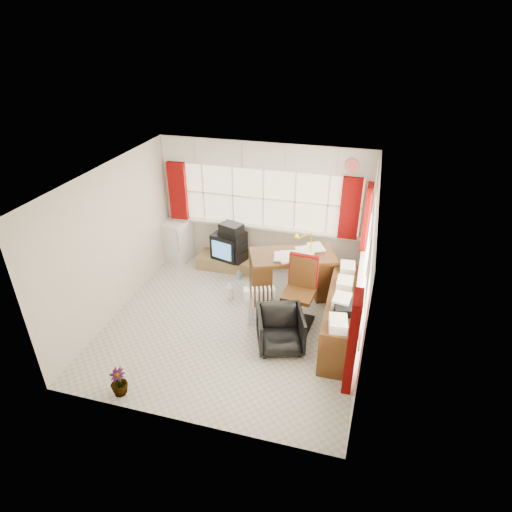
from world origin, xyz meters
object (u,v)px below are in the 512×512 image
(desk_lamp, at_px, (311,238))
(tv_bench, at_px, (233,263))
(desk, at_px, (292,273))
(credenza, at_px, (343,315))
(crt_tv, at_px, (229,245))
(task_chair, at_px, (301,288))
(mini_fridge, at_px, (177,240))
(radiator, at_px, (261,309))
(office_chair, at_px, (280,330))

(desk_lamp, height_order, tv_bench, desk_lamp)
(desk_lamp, xyz_separation_m, tv_bench, (-1.59, 0.48, -0.99))
(desk, relative_size, credenza, 0.81)
(desk, distance_m, crt_tv, 1.52)
(desk, distance_m, tv_bench, 1.48)
(task_chair, distance_m, mini_fridge, 3.12)
(task_chair, bearing_deg, desk, 111.95)
(radiator, distance_m, mini_fridge, 2.74)
(desk, distance_m, desk_lamp, 0.72)
(credenza, bearing_deg, mini_fridge, 155.44)
(desk_lamp, relative_size, office_chair, 0.57)
(task_chair, bearing_deg, desk_lamp, 88.92)
(task_chair, xyz_separation_m, office_chair, (-0.16, -0.75, -0.31))
(credenza, bearing_deg, desk_lamp, 123.67)
(radiator, bearing_deg, credenza, 1.18)
(office_chair, xyz_separation_m, crt_tv, (-1.49, 2.05, 0.19))
(task_chair, xyz_separation_m, mini_fridge, (-2.79, 1.37, -0.20))
(office_chair, height_order, radiator, radiator)
(office_chair, distance_m, tv_bench, 2.49)
(radiator, relative_size, crt_tv, 1.00)
(credenza, distance_m, crt_tv, 2.81)
(credenza, bearing_deg, office_chair, -149.06)
(task_chair, xyz_separation_m, crt_tv, (-1.65, 1.30, -0.12))
(tv_bench, bearing_deg, office_chair, -55.36)
(desk_lamp, relative_size, crt_tv, 0.59)
(desk_lamp, xyz_separation_m, credenza, (0.69, -1.04, -0.72))
(desk, relative_size, crt_tv, 2.40)
(desk, distance_m, office_chair, 1.43)
(crt_tv, bearing_deg, desk_lamp, -16.36)
(credenza, relative_size, tv_bench, 1.43)
(radiator, xyz_separation_m, mini_fridge, (-2.21, 1.63, 0.15))
(office_chair, distance_m, credenza, 1.02)
(mini_fridge, bearing_deg, radiator, -36.41)
(tv_bench, bearing_deg, crt_tv, 173.91)
(task_chair, relative_size, radiator, 1.74)
(office_chair, bearing_deg, desk_lamp, 63.84)
(tv_bench, xyz_separation_m, mini_fridge, (-1.22, 0.08, 0.30))
(office_chair, xyz_separation_m, radiator, (-0.43, 0.49, -0.04))
(desk, relative_size, office_chair, 2.33)
(desk, height_order, task_chair, task_chair)
(task_chair, xyz_separation_m, radiator, (-0.59, -0.26, -0.35))
(desk, xyz_separation_m, desk_lamp, (0.28, 0.14, 0.65))
(mini_fridge, bearing_deg, task_chair, -26.10)
(radiator, height_order, credenza, credenza)
(office_chair, bearing_deg, tv_bench, 104.93)
(desk, height_order, tv_bench, desk)
(tv_bench, bearing_deg, desk, -25.60)
(desk_lamp, distance_m, office_chair, 1.76)
(task_chair, height_order, mini_fridge, task_chair)
(desk_lamp, xyz_separation_m, crt_tv, (-1.66, 0.49, -0.61))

